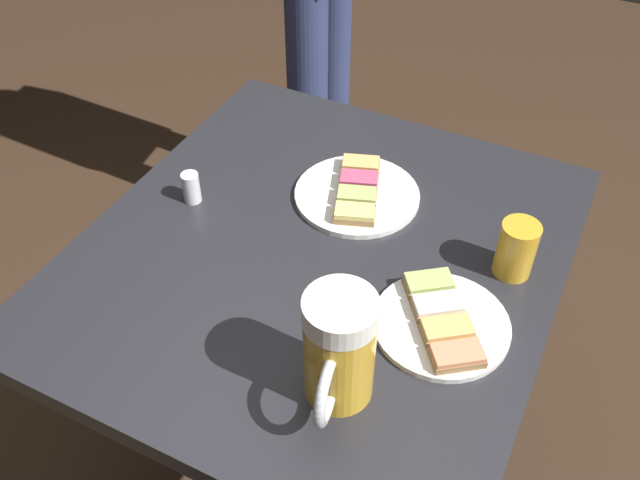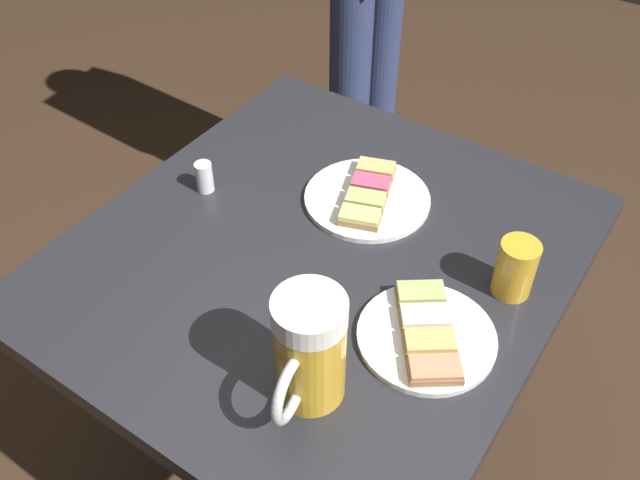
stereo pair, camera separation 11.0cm
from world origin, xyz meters
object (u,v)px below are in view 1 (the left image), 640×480
(beer_glass_small, at_px, (516,249))
(salt_shaker, at_px, (191,188))
(plate_near, at_px, (358,193))
(plate_far, at_px, (442,322))
(beer_mug, at_px, (339,351))

(beer_glass_small, height_order, salt_shaker, beer_glass_small)
(plate_near, bearing_deg, beer_glass_small, 78.87)
(beer_glass_small, bearing_deg, salt_shaker, -81.85)
(plate_far, relative_size, salt_shaker, 3.55)
(salt_shaker, bearing_deg, beer_mug, 58.27)
(plate_far, height_order, salt_shaker, salt_shaker)
(salt_shaker, bearing_deg, plate_near, 117.87)
(plate_near, relative_size, beer_mug, 1.27)
(plate_near, height_order, salt_shaker, salt_shaker)
(salt_shaker, bearing_deg, plate_far, 80.77)
(plate_near, bearing_deg, beer_mug, 20.34)
(plate_far, bearing_deg, beer_mug, -27.87)
(beer_glass_small, xyz_separation_m, salt_shaker, (0.08, -0.54, -0.02))
(plate_far, distance_m, salt_shaker, 0.49)
(plate_near, xyz_separation_m, beer_mug, (0.38, 0.14, 0.08))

